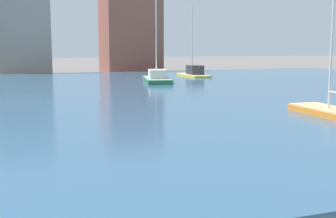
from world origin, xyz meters
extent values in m
cube|color=#2D5170|center=(0.00, 35.15, 0.21)|extent=(83.70, 51.53, 0.41)
cube|color=orange|center=(11.72, 19.84, 0.36)|extent=(2.05, 5.53, 0.72)
ellipsoid|color=orange|center=(11.84, 22.42, 0.36)|extent=(1.70, 1.98, 0.68)
cube|color=#E2A56E|center=(11.72, 19.84, 0.75)|extent=(2.01, 5.41, 0.06)
cylinder|color=silver|center=(11.74, 20.25, 5.03)|extent=(0.12, 0.12, 8.62)
cube|color=gold|center=(16.87, 49.12, 0.30)|extent=(2.25, 5.83, 0.60)
ellipsoid|color=gold|center=(16.95, 51.86, 0.30)|extent=(1.93, 2.07, 0.57)
cube|color=#DFCD77|center=(16.87, 49.12, 0.63)|extent=(2.21, 5.71, 0.06)
cube|color=#333338|center=(16.86, 48.69, 1.18)|extent=(1.52, 2.06, 1.04)
cylinder|color=silver|center=(16.88, 49.56, 4.64)|extent=(0.12, 0.12, 8.09)
cylinder|color=silver|center=(16.85, 48.55, 1.50)|extent=(0.14, 2.02, 0.08)
cube|color=#236B42|center=(10.31, 43.00, 0.38)|extent=(3.62, 6.77, 0.77)
ellipsoid|color=#236B42|center=(10.96, 45.99, 0.38)|extent=(2.50, 2.64, 0.73)
cube|color=gray|center=(10.31, 43.00, 0.80)|extent=(3.55, 6.64, 0.06)
cube|color=silver|center=(10.20, 42.53, 1.24)|extent=(2.05, 2.54, 0.82)
cylinder|color=silver|center=(10.41, 43.47, 5.23)|extent=(0.12, 0.12, 8.92)
cylinder|color=silver|center=(10.17, 42.38, 1.67)|extent=(0.56, 2.22, 0.08)
cube|color=gray|center=(-1.12, 65.97, 5.70)|extent=(7.23, 5.38, 11.41)
cube|color=#8E5142|center=(14.18, 66.48, 5.48)|extent=(8.00, 7.27, 10.96)
camera|label=1|loc=(-3.71, 2.14, 3.91)|focal=47.43mm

